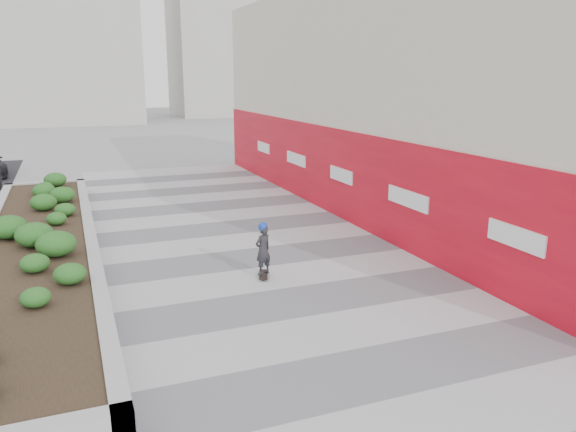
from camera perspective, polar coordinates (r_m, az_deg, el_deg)
name	(u,v)px	position (r m, az deg, el deg)	size (l,w,h in m)	color
ground	(343,335)	(10.82, 5.59, -11.95)	(160.00, 160.00, 0.00)	gray
walkway	(285,282)	(13.33, -0.27, -6.70)	(8.00, 36.00, 0.01)	#A8A8AD
building	(406,97)	(21.02, 11.93, 11.71)	(6.04, 24.08, 8.00)	beige
planter	(37,244)	(16.25, -24.16, -2.60)	(3.00, 18.00, 0.90)	#9E9EA0
distant_bldg_north_l	(51,21)	(63.85, -22.92, 17.75)	(16.00, 12.00, 20.00)	#ADAAA3
distant_bldg_north_r	(231,13)	(71.71, -5.85, 19.81)	(14.00, 10.00, 24.00)	#ADAAA3
manhole_cover	(305,279)	(13.51, 1.72, -6.43)	(0.44, 0.44, 0.01)	#595654
skateboarder	(263,249)	(13.43, -2.55, -3.41)	(0.53, 0.75, 1.38)	beige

